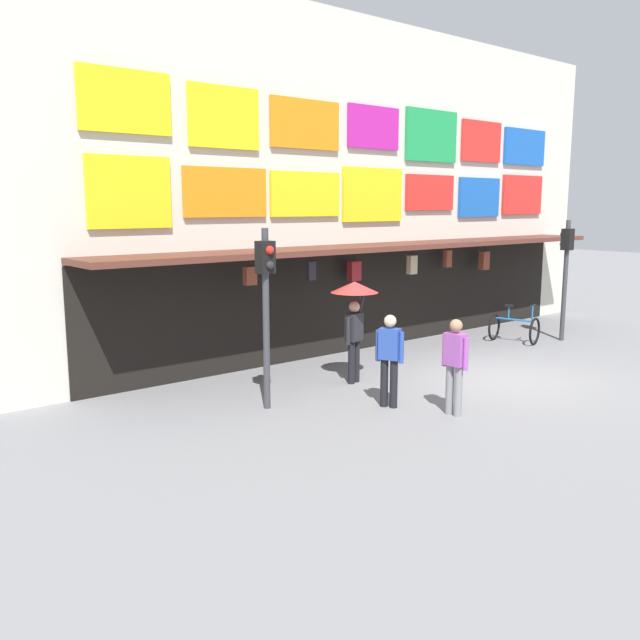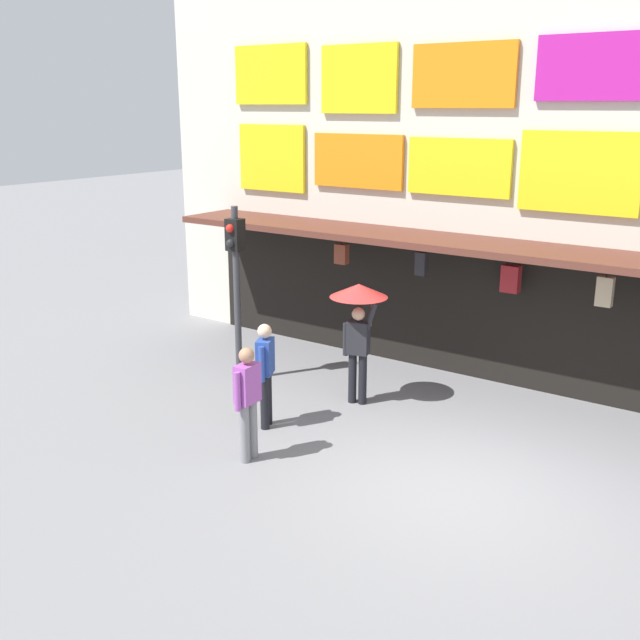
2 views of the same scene
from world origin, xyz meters
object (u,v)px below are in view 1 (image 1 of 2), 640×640
at_px(bicycle_parked, 514,328).
at_px(pedestrian_in_purple, 389,355).
at_px(pedestrian_with_umbrella, 354,303).
at_px(traffic_light_far, 566,261).
at_px(pedestrian_in_green, 455,361).
at_px(traffic_light_near, 266,289).

distance_m(bicycle_parked, pedestrian_in_purple, 6.99).
relative_size(pedestrian_with_umbrella, pedestrian_in_purple, 1.24).
bearing_deg(traffic_light_far, pedestrian_in_green, -162.13).
height_order(traffic_light_far, pedestrian_in_green, traffic_light_far).
distance_m(traffic_light_near, pedestrian_in_green, 3.48).
distance_m(traffic_light_near, pedestrian_in_purple, 2.48).
relative_size(pedestrian_in_green, pedestrian_in_purple, 1.00).
bearing_deg(pedestrian_in_green, traffic_light_far, 17.87).
bearing_deg(traffic_light_near, pedestrian_in_green, -46.31).
height_order(bicycle_parked, pedestrian_with_umbrella, pedestrian_with_umbrella).
height_order(pedestrian_in_green, pedestrian_in_purple, same).
distance_m(traffic_light_far, bicycle_parked, 2.24).
bearing_deg(traffic_light_near, bicycle_parked, 4.46).
xyz_separation_m(traffic_light_far, pedestrian_in_purple, (-7.93, -1.34, -1.19)).
relative_size(traffic_light_far, bicycle_parked, 2.46).
bearing_deg(pedestrian_with_umbrella, pedestrian_in_green, -92.50).
distance_m(traffic_light_far, pedestrian_in_purple, 8.13).
distance_m(traffic_light_near, traffic_light_far, 9.66).
bearing_deg(bicycle_parked, pedestrian_in_purple, -163.50).
distance_m(pedestrian_in_green, pedestrian_in_purple, 1.17).
xyz_separation_m(traffic_light_near, pedestrian_in_green, (2.26, -2.37, -1.19)).
bearing_deg(pedestrian_with_umbrella, traffic_light_far, -2.35).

